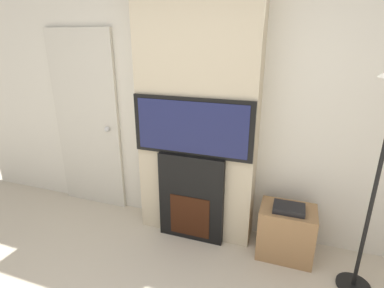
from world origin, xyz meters
name	(u,v)px	position (x,y,z in m)	size (l,w,h in m)	color
wall_back	(203,101)	(0.00, 2.03, 1.35)	(6.00, 0.06, 2.70)	silver
chimney_breast	(197,105)	(0.00, 1.86, 1.35)	(1.15, 0.29, 2.70)	beige
fireplace	(192,197)	(0.00, 1.71, 0.45)	(0.65, 0.15, 0.90)	black
television	(192,127)	(0.00, 1.71, 1.17)	(1.14, 0.07, 0.55)	black
media_stand	(286,231)	(0.92, 1.73, 0.25)	(0.49, 0.35, 0.54)	#997047
entry_door	(87,122)	(-1.37, 1.97, 1.02)	(0.84, 0.09, 2.05)	beige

